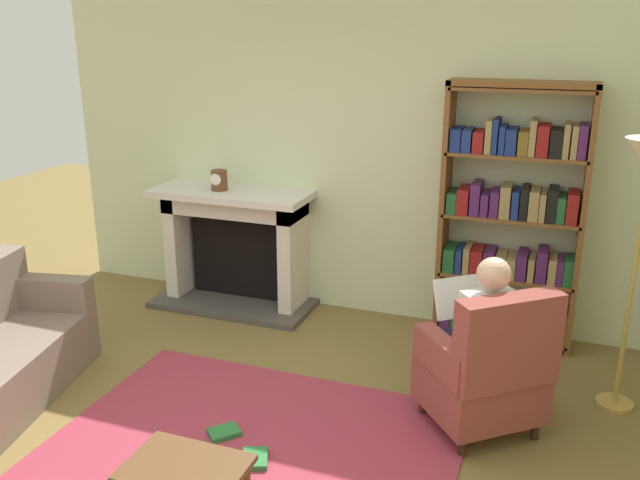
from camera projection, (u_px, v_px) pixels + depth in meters
ground at (229, 478)px, 3.75m from camera, size 14.00×14.00×0.00m
back_wall at (365, 159)px, 5.62m from camera, size 5.60×0.10×2.70m
area_rug at (252, 447)px, 4.02m from camera, size 2.40×1.80×0.01m
fireplace at (237, 242)px, 6.00m from camera, size 1.43×0.64×1.06m
mantel_clock at (219, 180)px, 5.76m from camera, size 0.14×0.14×0.17m
bookshelf at (512, 223)px, 5.13m from camera, size 1.06×0.32×2.04m
armchair_reading at (487, 370)px, 4.06m from camera, size 0.89×0.89×0.97m
seated_reader at (479, 333)px, 4.10m from camera, size 0.57×0.59×1.14m
side_table at (186, 480)px, 3.12m from camera, size 0.56×0.39×0.48m
scattered_books at (240, 446)px, 3.99m from camera, size 0.51×0.40×0.03m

